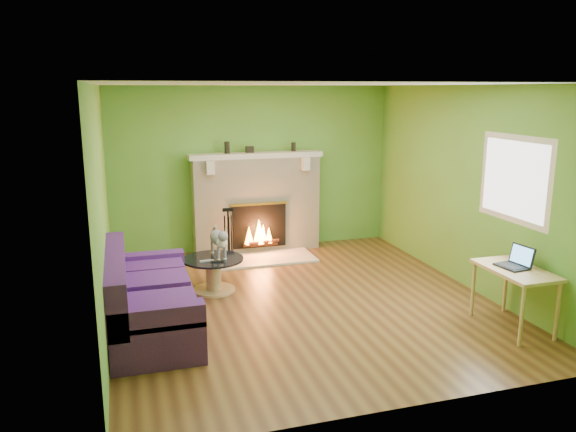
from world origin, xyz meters
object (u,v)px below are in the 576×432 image
(desk, at_px, (515,276))
(coffee_table, at_px, (214,272))
(sofa, at_px, (146,300))
(cat, at_px, (218,241))

(desk, bearing_deg, coffee_table, 144.74)
(sofa, xyz_separation_m, coffee_table, (0.88, 0.99, -0.09))
(sofa, distance_m, desk, 3.97)
(coffee_table, bearing_deg, sofa, -131.65)
(desk, xyz_separation_m, cat, (-2.85, 2.12, 0.05))
(sofa, distance_m, coffee_table, 1.33)
(coffee_table, xyz_separation_m, cat, (0.08, 0.05, 0.39))
(coffee_table, xyz_separation_m, desk, (2.93, -2.07, 0.34))
(sofa, xyz_separation_m, cat, (0.96, 1.04, 0.30))
(sofa, relative_size, desk, 2.15)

